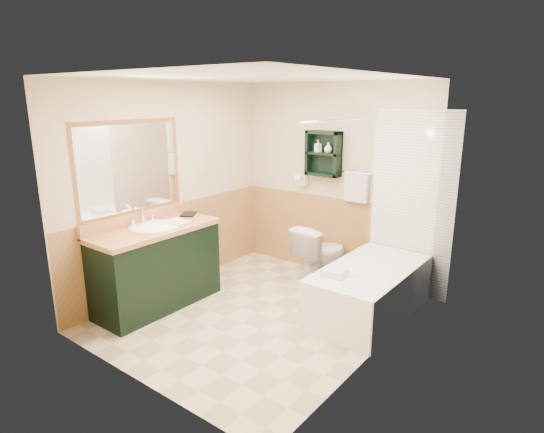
{
  "coord_description": "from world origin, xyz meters",
  "views": [
    {
      "loc": [
        2.78,
        -3.39,
        2.23
      ],
      "look_at": [
        0.03,
        0.2,
        1.03
      ],
      "focal_mm": 30.0,
      "sensor_mm": 36.0,
      "label": 1
    }
  ],
  "objects_px": {
    "hair_dryer": "(303,179)",
    "vanity_book": "(181,206)",
    "vanity": "(157,267)",
    "soap_bottle_b": "(328,149)",
    "soap_bottle_a": "(318,149)",
    "bathtub": "(369,291)",
    "wall_shelf": "(323,154)",
    "toilet": "(321,255)"
  },
  "relations": [
    {
      "from": "hair_dryer",
      "to": "soap_bottle_b",
      "type": "height_order",
      "value": "soap_bottle_b"
    },
    {
      "from": "wall_shelf",
      "to": "vanity",
      "type": "xyz_separation_m",
      "value": [
        -0.89,
        -1.91,
        -1.11
      ]
    },
    {
      "from": "vanity_book",
      "to": "bathtub",
      "type": "bearing_deg",
      "value": -14.13
    },
    {
      "from": "vanity",
      "to": "bathtub",
      "type": "distance_m",
      "value": 2.28
    },
    {
      "from": "vanity_book",
      "to": "soap_bottle_b",
      "type": "relative_size",
      "value": 1.71
    },
    {
      "from": "hair_dryer",
      "to": "toilet",
      "type": "relative_size",
      "value": 0.32
    },
    {
      "from": "vanity",
      "to": "vanity_book",
      "type": "height_order",
      "value": "vanity_book"
    },
    {
      "from": "bathtub",
      "to": "soap_bottle_a",
      "type": "xyz_separation_m",
      "value": [
        -1.1,
        0.69,
        1.34
      ]
    },
    {
      "from": "wall_shelf",
      "to": "soap_bottle_b",
      "type": "xyz_separation_m",
      "value": [
        0.07,
        -0.01,
        0.06
      ]
    },
    {
      "from": "bathtub",
      "to": "soap_bottle_b",
      "type": "height_order",
      "value": "soap_bottle_b"
    },
    {
      "from": "wall_shelf",
      "to": "vanity",
      "type": "height_order",
      "value": "wall_shelf"
    },
    {
      "from": "vanity",
      "to": "vanity_book",
      "type": "distance_m",
      "value": 0.78
    },
    {
      "from": "toilet",
      "to": "vanity",
      "type": "bearing_deg",
      "value": 65.24
    },
    {
      "from": "vanity_book",
      "to": "soap_bottle_a",
      "type": "distance_m",
      "value": 1.8
    },
    {
      "from": "wall_shelf",
      "to": "vanity_book",
      "type": "bearing_deg",
      "value": -127.55
    },
    {
      "from": "bathtub",
      "to": "soap_bottle_a",
      "type": "height_order",
      "value": "soap_bottle_a"
    },
    {
      "from": "vanity",
      "to": "wall_shelf",
      "type": "bearing_deg",
      "value": 64.87
    },
    {
      "from": "vanity",
      "to": "soap_bottle_a",
      "type": "bearing_deg",
      "value": 66.66
    },
    {
      "from": "vanity",
      "to": "soap_bottle_b",
      "type": "bearing_deg",
      "value": 63.04
    },
    {
      "from": "wall_shelf",
      "to": "hair_dryer",
      "type": "height_order",
      "value": "wall_shelf"
    },
    {
      "from": "bathtub",
      "to": "toilet",
      "type": "distance_m",
      "value": 0.94
    },
    {
      "from": "toilet",
      "to": "bathtub",
      "type": "bearing_deg",
      "value": 163.28
    },
    {
      "from": "vanity_book",
      "to": "hair_dryer",
      "type": "bearing_deg",
      "value": 29.34
    },
    {
      "from": "bathtub",
      "to": "soap_bottle_b",
      "type": "relative_size",
      "value": 12.09
    },
    {
      "from": "soap_bottle_a",
      "to": "hair_dryer",
      "type": "bearing_deg",
      "value": 172.45
    },
    {
      "from": "hair_dryer",
      "to": "vanity_book",
      "type": "height_order",
      "value": "hair_dryer"
    },
    {
      "from": "vanity",
      "to": "bathtub",
      "type": "xyz_separation_m",
      "value": [
        1.92,
        1.21,
        -0.18
      ]
    },
    {
      "from": "hair_dryer",
      "to": "bathtub",
      "type": "bearing_deg",
      "value": -28.59
    },
    {
      "from": "toilet",
      "to": "soap_bottle_a",
      "type": "height_order",
      "value": "soap_bottle_a"
    },
    {
      "from": "vanity",
      "to": "soap_bottle_a",
      "type": "height_order",
      "value": "soap_bottle_a"
    },
    {
      "from": "hair_dryer",
      "to": "vanity_book",
      "type": "distance_m",
      "value": 1.61
    },
    {
      "from": "vanity",
      "to": "vanity_book",
      "type": "relative_size",
      "value": 6.62
    },
    {
      "from": "wall_shelf",
      "to": "bathtub",
      "type": "distance_m",
      "value": 1.79
    },
    {
      "from": "soap_bottle_a",
      "to": "vanity",
      "type": "bearing_deg",
      "value": -113.34
    },
    {
      "from": "wall_shelf",
      "to": "soap_bottle_a",
      "type": "relative_size",
      "value": 3.75
    },
    {
      "from": "bathtub",
      "to": "vanity_book",
      "type": "distance_m",
      "value": 2.31
    },
    {
      "from": "hair_dryer",
      "to": "vanity",
      "type": "height_order",
      "value": "hair_dryer"
    },
    {
      "from": "soap_bottle_a",
      "to": "vanity_book",
      "type": "bearing_deg",
      "value": -125.67
    },
    {
      "from": "vanity",
      "to": "soap_bottle_a",
      "type": "xyz_separation_m",
      "value": [
        0.82,
        1.9,
        1.15
      ]
    },
    {
      "from": "bathtub",
      "to": "toilet",
      "type": "xyz_separation_m",
      "value": [
        -0.84,
        0.4,
        0.1
      ]
    },
    {
      "from": "bathtub",
      "to": "toilet",
      "type": "relative_size",
      "value": 2.02
    },
    {
      "from": "bathtub",
      "to": "soap_bottle_a",
      "type": "bearing_deg",
      "value": 147.79
    }
  ]
}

